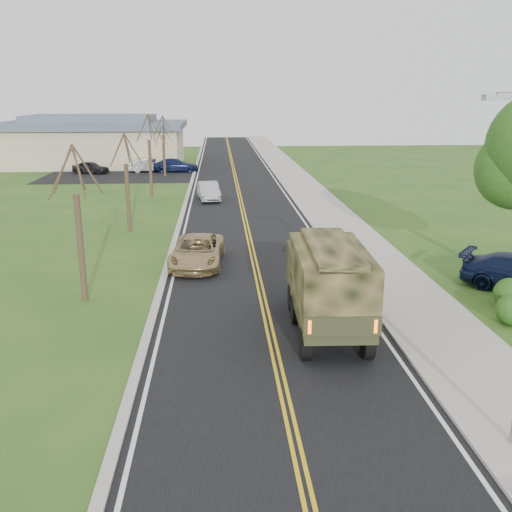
{
  "coord_description": "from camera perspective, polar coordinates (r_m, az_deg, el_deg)",
  "views": [
    {
      "loc": [
        -1.67,
        -11.54,
        7.79
      ],
      "look_at": [
        -0.27,
        9.61,
        1.8
      ],
      "focal_mm": 40.0,
      "sensor_mm": 36.0,
      "label": 1
    }
  ],
  "objects": [
    {
      "name": "curb_right",
      "position": [
        52.44,
        2.65,
        7.29
      ],
      "size": [
        0.3,
        120.0,
        0.12
      ],
      "primitive_type": "cube",
      "color": "#9E998E",
      "rests_on": "ground"
    },
    {
      "name": "curb_left",
      "position": [
        52.18,
        -6.52,
        7.15
      ],
      "size": [
        0.3,
        120.0,
        0.1
      ],
      "primitive_type": "cube",
      "color": "#9E998E",
      "rests_on": "ground"
    },
    {
      "name": "road",
      "position": [
        52.16,
        -1.93,
        7.19
      ],
      "size": [
        8.0,
        120.0,
        0.01
      ],
      "primitive_type": "cube",
      "color": "black",
      "rests_on": "ground"
    },
    {
      "name": "bare_tree_c",
      "position": [
        46.13,
        -10.54,
        9.28
      ],
      "size": [
        2.04,
        2.39,
        6.42
      ],
      "color": "#38281C",
      "rests_on": "ground"
    },
    {
      "name": "suv_champagne",
      "position": [
        27.04,
        -5.89,
        0.48
      ],
      "size": [
        2.68,
        5.16,
        1.39
      ],
      "primitive_type": "imported",
      "rotation": [
        0.0,
        0.0,
        -0.08
      ],
      "color": "tan",
      "rests_on": "ground"
    },
    {
      "name": "lot_car_silver",
      "position": [
        61.6,
        -10.61,
        8.92
      ],
      "size": [
        4.52,
        2.29,
        1.42
      ],
      "primitive_type": "imported",
      "rotation": [
        0.0,
        0.0,
        1.76
      ],
      "color": "#B4B3B9",
      "rests_on": "ground"
    },
    {
      "name": "sedan_silver",
      "position": [
        44.17,
        -4.76,
        6.47
      ],
      "size": [
        1.94,
        4.31,
        1.37
      ],
      "primitive_type": "imported",
      "rotation": [
        0.0,
        0.0,
        0.12
      ],
      "color": "#B6B6BB",
      "rests_on": "ground"
    },
    {
      "name": "lot_car_dark",
      "position": [
        61.61,
        -16.2,
        8.5
      ],
      "size": [
        3.99,
        2.49,
        1.27
      ],
      "primitive_type": "imported",
      "rotation": [
        0.0,
        0.0,
        1.28
      ],
      "color": "black",
      "rests_on": "ground"
    },
    {
      "name": "commercial_building",
      "position": [
        69.2,
        -16.01,
        10.96
      ],
      "size": [
        25.5,
        21.5,
        5.65
      ],
      "color": "tan",
      "rests_on": "ground"
    },
    {
      "name": "bare_tree_d",
      "position": [
        58.03,
        -9.2,
        10.41
      ],
      "size": [
        1.88,
        2.2,
        5.91
      ],
      "color": "#38281C",
      "rests_on": "ground"
    },
    {
      "name": "lot_car_navy",
      "position": [
        61.18,
        -8.03,
        8.97
      ],
      "size": [
        4.85,
        2.15,
        1.38
      ],
      "primitive_type": "imported",
      "rotation": [
        0.0,
        0.0,
        1.61
      ],
      "color": "#10183C",
      "rests_on": "ground"
    },
    {
      "name": "bare_tree_b",
      "position": [
        34.38,
        -12.75,
        6.5
      ],
      "size": [
        1.83,
        2.14,
        5.73
      ],
      "color": "#38281C",
      "rests_on": "ground"
    },
    {
      "name": "sidewalk_right",
      "position": [
        52.67,
        4.55,
        7.28
      ],
      "size": [
        3.2,
        120.0,
        0.1
      ],
      "primitive_type": "cube",
      "color": "#9E998E",
      "rests_on": "ground"
    },
    {
      "name": "bare_tree_a",
      "position": [
        22.79,
        -17.22,
        1.96
      ],
      "size": [
        1.93,
        2.26,
        6.08
      ],
      "color": "#38281C",
      "rests_on": "ground"
    },
    {
      "name": "ground",
      "position": [
        14.03,
        3.89,
        -18.0
      ],
      "size": [
        160.0,
        160.0,
        0.0
      ],
      "primitive_type": "plane",
      "color": "#29501A",
      "rests_on": "ground"
    },
    {
      "name": "military_truck",
      "position": [
        19.26,
        7.14,
        -2.37
      ],
      "size": [
        2.45,
        6.49,
        3.2
      ],
      "rotation": [
        0.0,
        0.0,
        -0.04
      ],
      "color": "black",
      "rests_on": "ground"
    }
  ]
}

